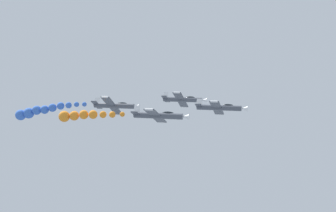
{
  "coord_description": "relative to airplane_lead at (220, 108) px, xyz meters",
  "views": [
    {
      "loc": [
        84.82,
        21.74,
        132.15
      ],
      "look_at": [
        0.0,
        0.0,
        120.84
      ],
      "focal_mm": 45.75,
      "sensor_mm": 36.0,
      "label": 1
    }
  ],
  "objects": [
    {
      "name": "airplane_left_inner",
      "position": [
        -10.02,
        -9.74,
        0.26
      ],
      "size": [
        8.67,
        10.35,
        4.68
      ],
      "rotation": [
        0.0,
        -0.47,
        0.0
      ],
      "color": "#474C56"
    },
    {
      "name": "smoke_trail_right_inner",
      "position": [
        13.18,
        -24.07,
        -0.55
      ],
      "size": [
        2.93,
        12.51,
        2.32
      ],
      "color": "orange"
    },
    {
      "name": "smoke_trail_left_outer",
      "position": [
        1.08,
        -40.3,
        -1.94
      ],
      "size": [
        3.2,
        16.66,
        4.42
      ],
      "color": "blue"
    },
    {
      "name": "airplane_right_inner",
      "position": [
        12.33,
        -9.3,
        -0.16
      ],
      "size": [
        8.95,
        10.35,
        4.03
      ],
      "rotation": [
        0.0,
        -0.4,
        0.0
      ],
      "color": "#474C56"
    },
    {
      "name": "airplane_left_outer",
      "position": [
        0.13,
        -22.54,
        -0.29
      ],
      "size": [
        8.39,
        10.35,
        5.22
      ],
      "rotation": [
        0.0,
        -0.54,
        0.0
      ],
      "color": "#474C56"
    },
    {
      "name": "airplane_lead",
      "position": [
        0.0,
        0.0,
        0.0
      ],
      "size": [
        8.91,
        10.35,
        4.14
      ],
      "rotation": [
        0.0,
        -0.41,
        0.0
      ],
      "color": "#474C56"
    }
  ]
}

